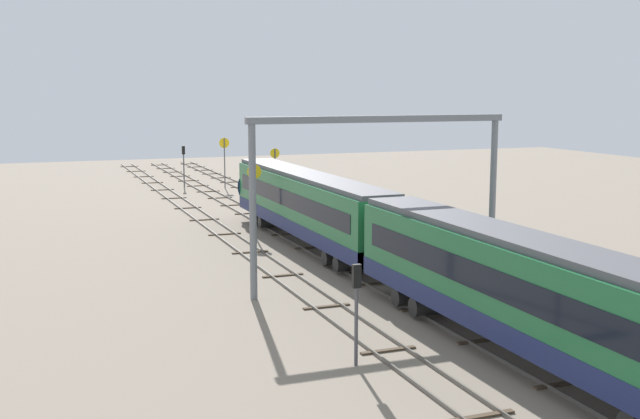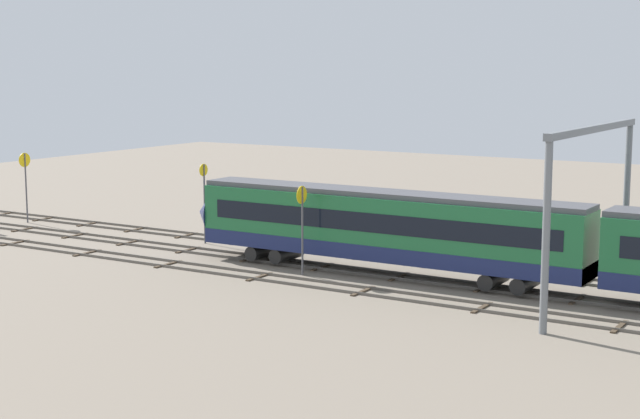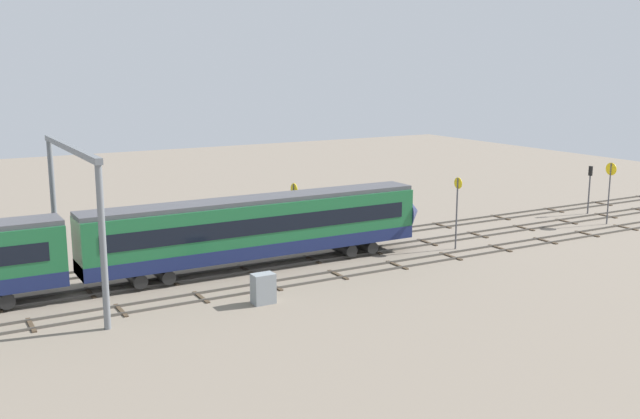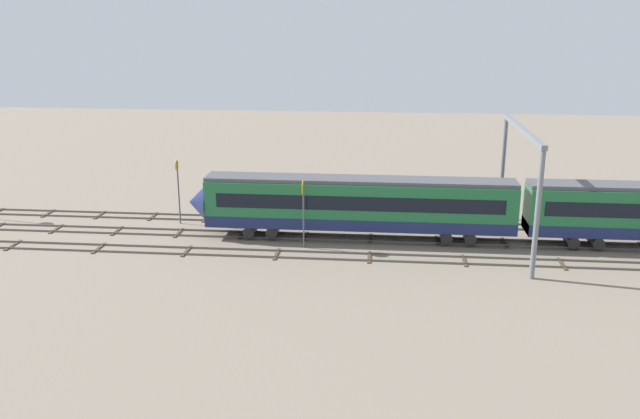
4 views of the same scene
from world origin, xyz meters
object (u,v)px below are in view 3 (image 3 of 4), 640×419
object	(u,v)px
speed_sign_far_trackside	(294,207)
relay_cabinet	(263,289)
overhead_gantry	(73,188)
speed_sign_near_foreground	(457,204)
speed_sign_mid_trackside	(610,183)
signal_light_trackside_approach	(590,183)

from	to	relation	value
speed_sign_far_trackside	relay_cabinet	bearing A→B (deg)	-126.60
overhead_gantry	speed_sign_near_foreground	bearing A→B (deg)	-5.88
overhead_gantry	speed_sign_mid_trackside	xyz separation A→B (m)	(44.57, -2.58, -2.88)
signal_light_trackside_approach	relay_cabinet	xyz separation A→B (m)	(-37.82, -8.64, -2.06)
speed_sign_near_foreground	signal_light_trackside_approach	distance (m)	20.03
signal_light_trackside_approach	relay_cabinet	world-z (taller)	signal_light_trackside_approach
signal_light_trackside_approach	speed_sign_mid_trackside	bearing A→B (deg)	-119.37
speed_sign_mid_trackside	signal_light_trackside_approach	bearing A→B (deg)	60.63
speed_sign_near_foreground	signal_light_trackside_approach	size ratio (longest dim) A/B	1.22
speed_sign_mid_trackside	speed_sign_far_trackside	world-z (taller)	speed_sign_mid_trackside
speed_sign_mid_trackside	speed_sign_far_trackside	xyz separation A→B (m)	(-28.53, 4.84, -0.17)
overhead_gantry	speed_sign_mid_trackside	world-z (taller)	overhead_gantry
speed_sign_near_foreground	relay_cabinet	bearing A→B (deg)	-166.38
speed_sign_far_trackside	signal_light_trackside_approach	world-z (taller)	speed_sign_far_trackside
overhead_gantry	relay_cabinet	xyz separation A→B (m)	(9.00, -7.23, -5.64)
overhead_gantry	speed_sign_far_trackside	distance (m)	16.49
speed_sign_mid_trackside	speed_sign_far_trackside	bearing A→B (deg)	170.37
overhead_gantry	speed_sign_near_foreground	size ratio (longest dim) A/B	2.64
overhead_gantry	relay_cabinet	size ratio (longest dim) A/B	8.07
overhead_gantry	speed_sign_far_trackside	xyz separation A→B (m)	(16.05, 2.26, -3.05)
speed_sign_mid_trackside	relay_cabinet	size ratio (longest dim) A/B	3.03
signal_light_trackside_approach	speed_sign_near_foreground	bearing A→B (deg)	-167.84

